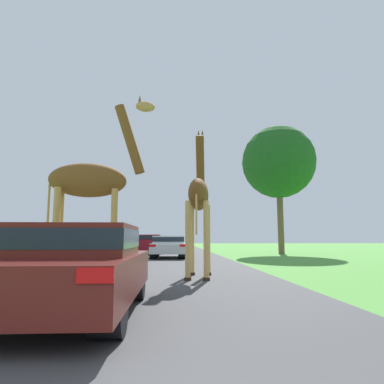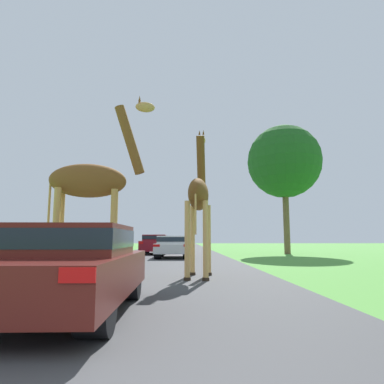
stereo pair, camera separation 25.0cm
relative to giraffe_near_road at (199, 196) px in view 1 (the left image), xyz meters
The scene contains 8 objects.
road 20.37m from the giraffe_near_road, 94.09° to the left, with size 7.40×120.00×0.00m.
giraffe_near_road is the anchor object (origin of this frame).
giraffe_companion 3.04m from the giraffe_near_road, 166.47° to the right, with size 2.85×1.07×5.20m.
car_lead_maroon 5.51m from the giraffe_near_road, 114.58° to the right, with size 1.86×4.06×1.30m.
car_queue_right 15.51m from the giraffe_near_road, 99.45° to the left, with size 1.78×4.70×1.38m.
car_queue_left 10.26m from the giraffe_near_road, 95.99° to the left, with size 1.95×4.06×1.25m.
car_far_ahead 6.11m from the giraffe_near_road, 132.67° to the left, with size 1.79×3.99×1.34m.
tree_right_cluster 16.95m from the giraffe_near_road, 64.41° to the left, with size 5.43×5.43×9.53m.
Camera 1 is at (0.73, -0.19, 1.10)m, focal length 32.00 mm.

